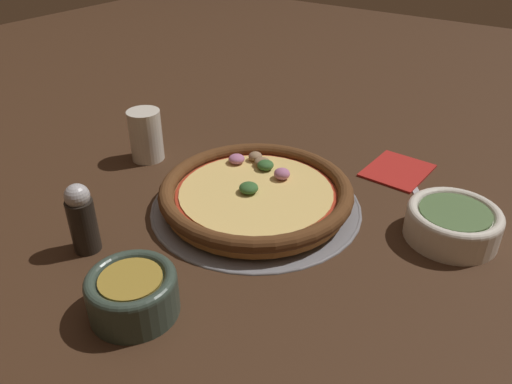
% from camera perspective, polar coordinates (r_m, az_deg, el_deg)
% --- Properties ---
extents(ground_plane, '(3.00, 3.00, 0.00)m').
position_cam_1_polar(ground_plane, '(0.81, -0.00, -1.67)').
color(ground_plane, '#3D2616').
extents(pizza_tray, '(0.34, 0.34, 0.01)m').
position_cam_1_polar(pizza_tray, '(0.80, -0.00, -1.44)').
color(pizza_tray, gray).
rests_on(pizza_tray, ground_plane).
extents(pizza, '(0.31, 0.31, 0.04)m').
position_cam_1_polar(pizza, '(0.79, 0.00, -0.08)').
color(pizza, '#A86B33').
rests_on(pizza, pizza_tray).
extents(bowl_near, '(0.11, 0.11, 0.06)m').
position_cam_1_polar(bowl_near, '(0.62, -13.93, -11.04)').
color(bowl_near, '#334238').
rests_on(bowl_near, ground_plane).
extents(bowl_far, '(0.13, 0.13, 0.05)m').
position_cam_1_polar(bowl_far, '(0.78, 21.59, -3.20)').
color(bowl_far, silver).
rests_on(bowl_far, ground_plane).
extents(drinking_cup, '(0.06, 0.06, 0.10)m').
position_cam_1_polar(drinking_cup, '(0.95, -12.48, 6.35)').
color(drinking_cup, silver).
rests_on(drinking_cup, ground_plane).
extents(napkin, '(0.13, 0.11, 0.01)m').
position_cam_1_polar(napkin, '(0.94, 15.88, 2.48)').
color(napkin, '#B2231E').
rests_on(napkin, ground_plane).
extents(fork, '(0.15, 0.12, 0.00)m').
position_cam_1_polar(fork, '(0.92, 17.11, 1.47)').
color(fork, '#B7B7BC').
rests_on(fork, ground_plane).
extents(pepper_shaker, '(0.04, 0.04, 0.11)m').
position_cam_1_polar(pepper_shaker, '(0.73, -19.28, -2.84)').
color(pepper_shaker, black).
rests_on(pepper_shaker, ground_plane).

